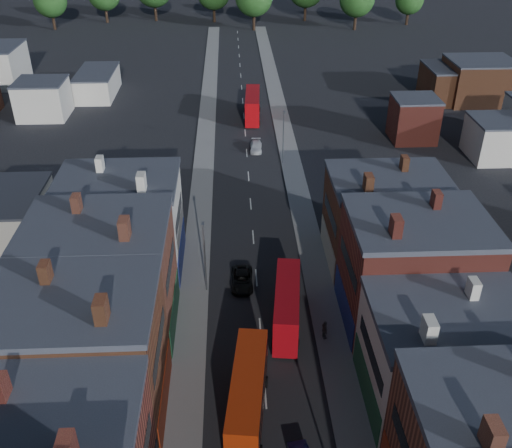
{
  "coord_description": "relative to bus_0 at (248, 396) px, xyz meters",
  "views": [
    {
      "loc": [
        -2.26,
        -16.55,
        36.35
      ],
      "look_at": [
        0.0,
        32.77,
        6.22
      ],
      "focal_mm": 40.0,
      "sensor_mm": 36.0,
      "label": 1
    }
  ],
  "objects": [
    {
      "name": "pavement_east",
      "position": [
        8.0,
        36.26,
        -2.39
      ],
      "size": [
        3.0,
        200.0,
        0.12
      ],
      "primitive_type": "cube",
      "color": "gray",
      "rests_on": "ground"
    },
    {
      "name": "bus_0",
      "position": [
        0.0,
        0.0,
        0.0
      ],
      "size": [
        3.65,
        10.73,
        4.54
      ],
      "rotation": [
        0.0,
        0.0,
        -0.12
      ],
      "color": "#B42A0A",
      "rests_on": "ground"
    },
    {
      "name": "lamp_post_3",
      "position": [
        6.7,
        46.26,
        2.25
      ],
      "size": [
        0.25,
        0.7,
        8.12
      ],
      "color": "slate",
      "rests_on": "ground"
    },
    {
      "name": "ped_3",
      "position": [
        7.29,
        8.63,
        -1.35
      ],
      "size": [
        0.72,
        1.22,
        1.96
      ],
      "primitive_type": "imported",
      "rotation": [
        0.0,
        0.0,
        1.75
      ],
      "color": "#5F5751",
      "rests_on": "pavement_east"
    },
    {
      "name": "pavement_west",
      "position": [
        -5.0,
        36.26,
        -2.39
      ],
      "size": [
        3.0,
        200.0,
        0.12
      ],
      "primitive_type": "cube",
      "color": "gray",
      "rests_on": "ground"
    },
    {
      "name": "car_2",
      "position": [
        -0.04,
        17.13,
        -1.79
      ],
      "size": [
        2.26,
        4.81,
        1.33
      ],
      "primitive_type": "imported",
      "rotation": [
        0.0,
        0.0,
        -0.01
      ],
      "color": "black",
      "rests_on": "ground"
    },
    {
      "name": "bus_2",
      "position": [
        3.0,
        64.8,
        -0.01
      ],
      "size": [
        3.09,
        10.61,
        4.53
      ],
      "rotation": [
        0.0,
        0.0,
        -0.06
      ],
      "color": "#A5070C",
      "rests_on": "ground"
    },
    {
      "name": "lamp_post_2",
      "position": [
        -3.7,
        16.26,
        2.25
      ],
      "size": [
        0.25,
        0.7,
        8.12
      ],
      "color": "slate",
      "rests_on": "ground"
    },
    {
      "name": "bus_1",
      "position": [
        4.01,
        10.83,
        -0.18
      ],
      "size": [
        3.36,
        9.92,
        4.2
      ],
      "rotation": [
        0.0,
        0.0,
        -0.12
      ],
      "color": "#B00A12",
      "rests_on": "ground"
    },
    {
      "name": "car_3",
      "position": [
        2.98,
        51.23,
        -1.83
      ],
      "size": [
        1.97,
        4.39,
        1.25
      ],
      "primitive_type": "imported",
      "rotation": [
        0.0,
        0.0,
        -0.05
      ],
      "color": "silver",
      "rests_on": "ground"
    }
  ]
}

